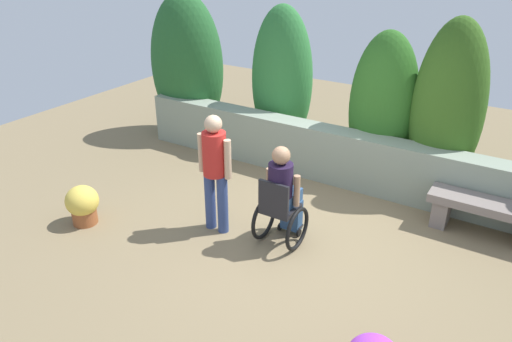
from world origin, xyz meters
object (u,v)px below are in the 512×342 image
Objects in this scene: person_in_wheelchair at (282,198)px; flower_pot_terracotta_by_wall at (83,204)px; person_standing_companion at (215,167)px; stone_bench at (486,213)px.

flower_pot_terracotta_by_wall is (-2.47, -1.02, -0.34)m from person_in_wheelchair.
flower_pot_terracotta_by_wall is (-1.61, -0.83, -0.63)m from person_standing_companion.
flower_pot_terracotta_by_wall is at bearing -148.20° from person_in_wheelchair.
person_standing_companion is at bearing 27.22° from flower_pot_terracotta_by_wall.
flower_pot_terracotta_by_wall is at bearing -141.07° from person_standing_companion.
person_standing_companion is (-3.01, -1.71, 0.59)m from stone_bench.
stone_bench is at bearing 28.79° from flower_pot_terracotta_by_wall.
stone_bench is 5.27m from flower_pot_terracotta_by_wall.
person_in_wheelchair reaches higher than flower_pot_terracotta_by_wall.
person_in_wheelchair is (-2.14, -1.51, 0.29)m from stone_bench.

